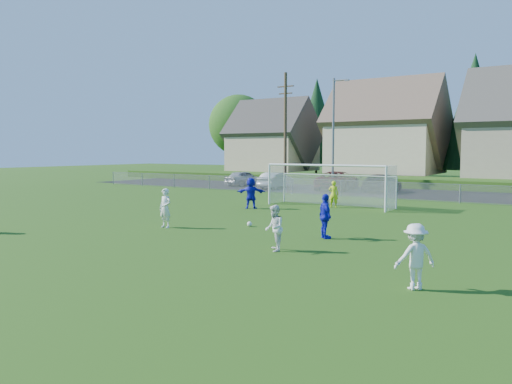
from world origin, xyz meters
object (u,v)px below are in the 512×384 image
(goalkeeper, at_px, (334,194))
(car_a, at_px, (244,178))
(car_c, at_px, (338,181))
(soccer_ball, at_px, (250,224))
(player_white_a, at_px, (165,208))
(car_d, at_px, (382,183))
(soccer_goal, at_px, (331,179))
(player_blue_a, at_px, (325,216))
(car_b, at_px, (276,180))
(player_white_c, at_px, (415,257))
(player_blue_b, at_px, (251,193))
(player_white_b, at_px, (274,228))

(goalkeeper, height_order, car_a, goalkeeper)
(goalkeeper, xyz_separation_m, car_c, (-5.13, 11.97, 0.00))
(soccer_ball, xyz_separation_m, car_a, (-14.66, 20.60, 0.59))
(soccer_ball, relative_size, player_white_a, 0.13)
(car_d, xyz_separation_m, soccer_goal, (0.92, -11.34, 0.92))
(player_white_a, relative_size, car_c, 0.30)
(player_blue_a, relative_size, car_b, 0.40)
(player_white_c, relative_size, car_a, 0.38)
(player_blue_b, height_order, car_d, player_blue_b)
(goalkeeper, bearing_deg, player_white_a, 59.97)
(player_white_b, distance_m, car_a, 30.58)
(player_white_c, height_order, car_d, player_white_c)
(car_b, relative_size, car_d, 0.86)
(car_a, bearing_deg, goalkeeper, 147.79)
(player_white_b, bearing_deg, player_white_c, 34.74)
(player_blue_a, bearing_deg, player_white_c, 176.82)
(player_white_a, bearing_deg, player_blue_b, 98.07)
(player_blue_b, xyz_separation_m, car_c, (-1.45, 15.04, -0.11))
(player_white_a, relative_size, player_blue_b, 0.95)
(player_white_b, distance_m, car_c, 26.07)
(player_white_c, relative_size, car_c, 0.28)
(player_white_c, bearing_deg, car_d, -113.34)
(player_white_a, xyz_separation_m, car_c, (-2.34, 22.87, -0.06))
(soccer_goal, bearing_deg, player_blue_b, -132.11)
(car_b, bearing_deg, player_blue_b, 113.38)
(soccer_ball, bearing_deg, car_b, 118.26)
(car_c, distance_m, soccer_goal, 12.38)
(player_white_a, distance_m, car_a, 25.73)
(player_blue_a, bearing_deg, car_a, -5.47)
(player_blue_b, xyz_separation_m, car_d, (2.36, 14.96, -0.17))
(player_blue_a, bearing_deg, player_white_a, 54.83)
(soccer_ball, height_order, car_a, car_a)
(player_white_b, xyz_separation_m, car_d, (-4.99, 24.46, -0.05))
(player_blue_b, relative_size, car_d, 0.36)
(soccer_ball, distance_m, car_c, 21.28)
(car_b, relative_size, car_c, 0.75)
(player_white_c, bearing_deg, car_c, -106.59)
(player_blue_a, bearing_deg, player_blue_b, 3.55)
(car_b, xyz_separation_m, car_c, (5.27, 1.23, 0.09))
(soccer_ball, relative_size, car_d, 0.05)
(soccer_ball, xyz_separation_m, goalkeeper, (-0.03, 8.67, 0.67))
(goalkeeper, distance_m, car_a, 18.88)
(car_a, bearing_deg, player_white_c, 138.46)
(player_white_c, bearing_deg, soccer_goal, -102.96)
(car_a, distance_m, car_d, 13.31)
(player_white_c, distance_m, soccer_goal, 17.73)
(player_blue_b, distance_m, car_d, 15.14)
(player_white_c, distance_m, car_a, 35.38)
(player_white_b, bearing_deg, player_white_a, -138.37)
(soccer_ball, distance_m, player_white_c, 10.59)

